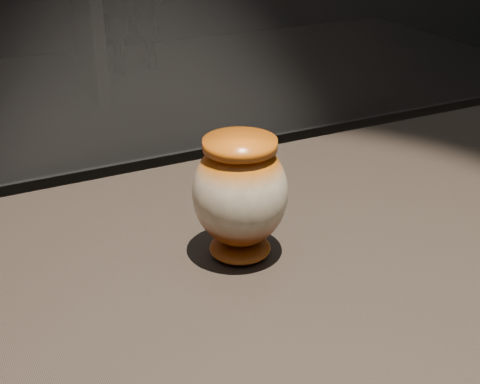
# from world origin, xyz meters

# --- Properties ---
(main_vase) EXTENTS (0.13, 0.13, 0.18)m
(main_vase) POSITION_xyz_m (-0.08, 0.05, 1.00)
(main_vase) COLOR #692A09
(main_vase) RESTS_ON display_plinth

